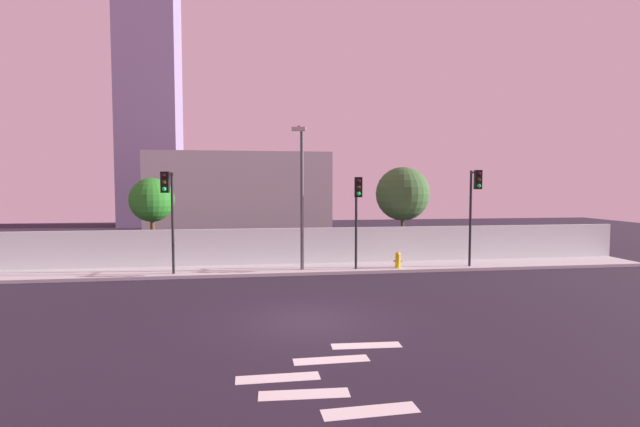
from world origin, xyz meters
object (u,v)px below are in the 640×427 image
traffic_light_right (474,197)px  roadside_tree_leftmost (152,200)px  street_lamp_curbside (302,187)px  roadside_tree_midleft (403,194)px  traffic_light_left (357,203)px  traffic_light_center (168,200)px  fire_hydrant (398,259)px

traffic_light_right → roadside_tree_leftmost: bearing=165.9°
street_lamp_curbside → roadside_tree_midleft: 6.97m
traffic_light_left → roadside_tree_leftmost: bearing=157.6°
roadside_tree_leftmost → traffic_light_center: bearing=-69.0°
roadside_tree_midleft → traffic_light_left: bearing=-130.5°
traffic_light_center → fire_hydrant: (10.49, 0.52, -2.90)m
traffic_light_right → traffic_light_left: bearing=-178.6°
traffic_light_right → fire_hydrant: size_ratio=6.08×
traffic_light_center → roadside_tree_midleft: (11.85, 4.01, 0.17)m
traffic_light_center → street_lamp_curbside: bearing=4.7°
traffic_light_center → fire_hydrant: 10.90m
traffic_light_left → roadside_tree_midleft: size_ratio=0.84×
traffic_light_left → street_lamp_curbside: 2.66m
street_lamp_curbside → roadside_tree_midleft: street_lamp_curbside is taller
traffic_light_left → fire_hydrant: (2.13, 0.59, -2.76)m
fire_hydrant → roadside_tree_leftmost: (-12.03, 3.49, 2.78)m
fire_hydrant → traffic_light_right: bearing=-7.0°
traffic_light_left → traffic_light_center: traffic_light_center is taller
roadside_tree_midleft → traffic_light_right: bearing=-60.1°
fire_hydrant → roadside_tree_leftmost: bearing=163.8°
traffic_light_right → traffic_light_center: bearing=-179.7°
traffic_light_center → fire_hydrant: bearing=2.8°
traffic_light_center → street_lamp_curbside: size_ratio=0.70×
street_lamp_curbside → roadside_tree_leftmost: 8.22m
roadside_tree_leftmost → roadside_tree_midleft: roadside_tree_midleft is taller
traffic_light_left → traffic_light_right: traffic_light_right is taller
traffic_light_left → roadside_tree_leftmost: (-9.90, 4.08, 0.02)m
traffic_light_left → traffic_light_right: bearing=1.4°
traffic_light_right → roadside_tree_midleft: 4.55m
street_lamp_curbside → roadside_tree_leftmost: size_ratio=1.45×
fire_hydrant → traffic_light_center: bearing=-177.2°
traffic_light_center → roadside_tree_leftmost: size_ratio=1.01×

